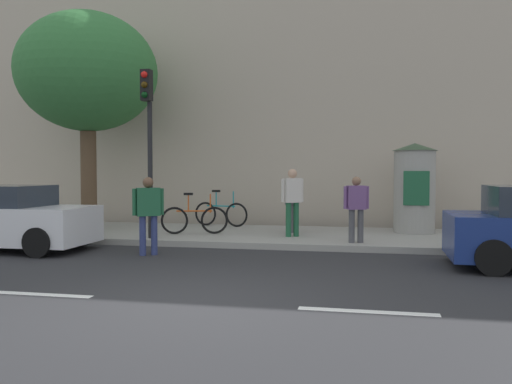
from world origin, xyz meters
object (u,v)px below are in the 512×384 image
Objects in this scene: pedestrian_with_bag at (293,200)px; parked_car_silver at (1,219)px; pedestrian_near_pole at (292,196)px; bicycle_leaning at (194,219)px; street_tree at (87,73)px; pedestrian_in_dark_shirt at (148,208)px; bicycle_upright at (221,213)px; poster_column at (414,187)px; traffic_light at (148,125)px; pedestrian_in_light_jacket at (356,204)px.

pedestrian_with_bag is 0.37× the size of parked_car_silver.
pedestrian_near_pole reaches higher than bicycle_leaning.
street_tree is 1.51× the size of parked_car_silver.
pedestrian_in_dark_shirt is 3.83m from pedestrian_near_pole.
pedestrian_in_dark_shirt is at bearing -93.93° from bicycle_upright.
poster_column is 5.65m from bicycle_upright.
bicycle_leaning is at bearing -94.38° from bicycle_upright.
traffic_light reaches higher than bicycle_upright.
street_tree reaches higher than parked_car_silver.
pedestrian_with_bag is 0.86× the size of bicycle_upright.
parked_car_silver is (-3.78, -2.63, 0.18)m from bicycle_leaning.
traffic_light reaches higher than parked_car_silver.
street_tree reaches higher than pedestrian_with_bag.
poster_column is 1.43× the size of pedestrian_in_dark_shirt.
street_tree is (-2.68, 1.93, 1.71)m from traffic_light.
pedestrian_near_pole is (3.39, 1.16, -1.75)m from traffic_light.
pedestrian_in_dark_shirt is 4.38m from pedestrian_with_bag.
pedestrian_near_pole is 1.14× the size of pedestrian_with_bag.
poster_column reaches higher than pedestrian_in_light_jacket.
pedestrian_near_pole is 2.68m from bicycle_leaning.
street_tree is 4.05× the size of pedestrian_in_light_jacket.
pedestrian_with_bag is 2.68m from bicycle_leaning.
traffic_light is 2.39× the size of pedestrian_near_pole.
parked_car_silver reaches higher than bicycle_leaning.
traffic_light is 4.11m from bicycle_upright.
pedestrian_with_bag is (-3.22, -0.71, -0.34)m from poster_column.
bicycle_leaning is (3.47, -0.77, -4.10)m from street_tree.
pedestrian_in_dark_shirt is at bearing -45.97° from street_tree.
pedestrian_in_dark_shirt is 4.73m from pedestrian_in_light_jacket.
bicycle_leaning and bicycle_upright have the same top height.
pedestrian_with_bag is at bearing -27.50° from bicycle_upright.
pedestrian_near_pole is at bearing 18.85° from traffic_light.
bicycle_upright is at bearing 152.50° from pedestrian_with_bag.
bicycle_upright is (-4.06, 2.92, -0.50)m from pedestrian_in_light_jacket.
pedestrian_in_dark_shirt is 1.10× the size of pedestrian_in_light_jacket.
pedestrian_with_bag is (3.29, 1.99, -1.89)m from traffic_light.
pedestrian_in_dark_shirt is 0.98× the size of bicycle_leaning.
pedestrian_near_pole is at bearing 43.64° from pedestrian_in_dark_shirt.
parked_car_silver is (-6.38, -2.62, -0.46)m from pedestrian_near_pole.
poster_column is 0.39× the size of street_tree.
pedestrian_with_bag is at bearing 0.57° from street_tree.
pedestrian_in_dark_shirt is (0.62, -1.48, -1.91)m from traffic_light.
traffic_light is at bearing -106.36° from bicycle_upright.
parked_car_silver is at bearing -157.65° from pedestrian_near_pole.
poster_column reaches higher than parked_car_silver.
pedestrian_near_pole is at bearing -83.13° from pedestrian_with_bag.
bicycle_leaning is (0.79, 1.17, -2.39)m from traffic_light.
poster_column is 5.98m from bicycle_leaning.
pedestrian_in_dark_shirt is at bearing -93.59° from bicycle_leaning.
street_tree is at bearing 167.54° from bicycle_leaning.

